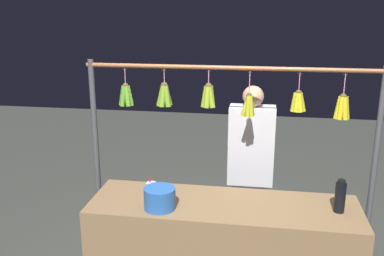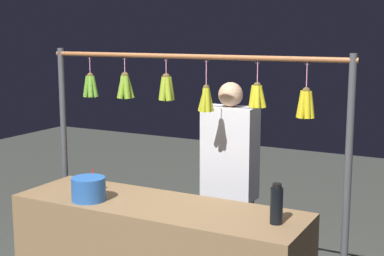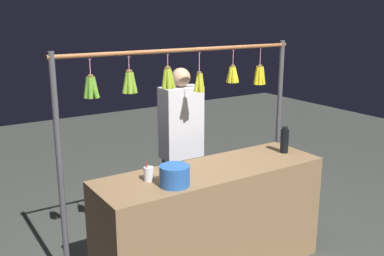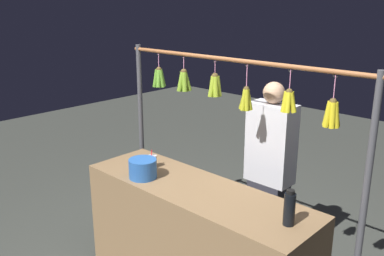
{
  "view_description": "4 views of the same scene",
  "coord_description": "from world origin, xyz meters",
  "px_view_note": "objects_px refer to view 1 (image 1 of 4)",
  "views": [
    {
      "loc": [
        -0.22,
        2.74,
        2.21
      ],
      "look_at": [
        0.22,
        0.0,
        1.41
      ],
      "focal_mm": 40.59,
      "sensor_mm": 36.0,
      "label": 1
    },
    {
      "loc": [
        -1.77,
        2.86,
        1.93
      ],
      "look_at": [
        -0.24,
        0.0,
        1.37
      ],
      "focal_mm": 52.99,
      "sensor_mm": 36.0,
      "label": 2
    },
    {
      "loc": [
        1.92,
        2.67,
        2.06
      ],
      "look_at": [
        0.18,
        0.0,
        1.23
      ],
      "focal_mm": 41.96,
      "sensor_mm": 36.0,
      "label": 3
    },
    {
      "loc": [
        -1.92,
        2.06,
        2.18
      ],
      "look_at": [
        0.04,
        0.0,
        1.32
      ],
      "focal_mm": 39.64,
      "sensor_mm": 36.0,
      "label": 4
    }
  ],
  "objects_px": {
    "water_bottle": "(340,197)",
    "vendor_person": "(250,178)",
    "drink_cup": "(151,189)",
    "blue_bucket": "(160,198)"
  },
  "relations": [
    {
      "from": "drink_cup",
      "to": "blue_bucket",
      "type": "bearing_deg",
      "value": 119.49
    },
    {
      "from": "blue_bucket",
      "to": "vendor_person",
      "type": "distance_m",
      "value": 1.05
    },
    {
      "from": "drink_cup",
      "to": "vendor_person",
      "type": "relative_size",
      "value": 0.09
    },
    {
      "from": "drink_cup",
      "to": "vendor_person",
      "type": "bearing_deg",
      "value": -135.76
    },
    {
      "from": "vendor_person",
      "to": "water_bottle",
      "type": "bearing_deg",
      "value": 130.21
    },
    {
      "from": "water_bottle",
      "to": "vendor_person",
      "type": "distance_m",
      "value": 0.96
    },
    {
      "from": "blue_bucket",
      "to": "drink_cup",
      "type": "bearing_deg",
      "value": -60.51
    },
    {
      "from": "vendor_person",
      "to": "drink_cup",
      "type": "bearing_deg",
      "value": 44.24
    },
    {
      "from": "drink_cup",
      "to": "vendor_person",
      "type": "distance_m",
      "value": 0.97
    },
    {
      "from": "drink_cup",
      "to": "water_bottle",
      "type": "bearing_deg",
      "value": 177.99
    }
  ]
}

